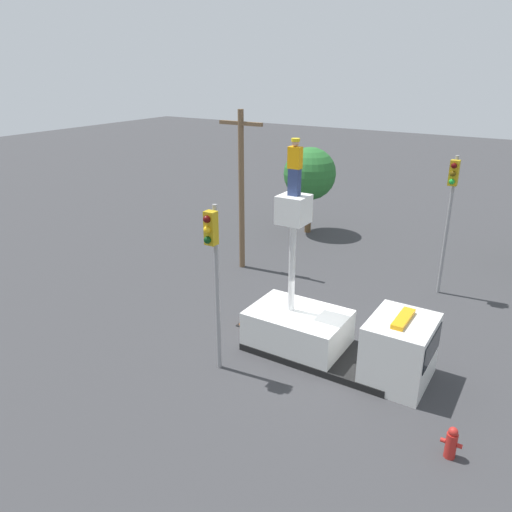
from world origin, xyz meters
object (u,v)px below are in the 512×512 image
(traffic_cone_rear, at_px, (244,318))
(tree_right_bg, at_px, (310,174))
(bucket_truck, at_px, (337,336))
(fire_hydrant, at_px, (451,443))
(utility_pole, at_px, (241,186))
(worker, at_px, (295,167))
(traffic_light_pole, at_px, (213,258))
(traffic_light_across, at_px, (450,200))

(traffic_cone_rear, xyz_separation_m, tree_right_bg, (-2.98, 11.36, 3.11))
(bucket_truck, xyz_separation_m, fire_hydrant, (4.18, -2.54, -0.48))
(traffic_cone_rear, bearing_deg, bucket_truck, -5.21)
(traffic_cone_rear, distance_m, utility_pole, 6.92)
(worker, bearing_deg, tree_right_bg, 113.72)
(traffic_light_pole, height_order, tree_right_bg, traffic_light_pole)
(fire_hydrant, bearing_deg, utility_pole, 145.66)
(traffic_light_across, bearing_deg, utility_pole, -167.91)
(fire_hydrant, distance_m, tree_right_bg, 18.28)
(bucket_truck, relative_size, traffic_light_pole, 1.11)
(utility_pole, bearing_deg, traffic_light_across, 12.09)
(bucket_truck, height_order, utility_pole, utility_pole)
(worker, xyz_separation_m, tree_right_bg, (-5.15, 11.71, -2.85))
(bucket_truck, bearing_deg, traffic_cone_rear, 174.79)
(traffic_light_pole, distance_m, traffic_cone_rear, 4.64)
(bucket_truck, distance_m, traffic_cone_rear, 3.96)
(traffic_light_across, distance_m, traffic_cone_rear, 9.51)
(utility_pole, bearing_deg, traffic_light_pole, -61.87)
(fire_hydrant, xyz_separation_m, utility_pole, (-11.35, 7.75, 3.57))
(worker, height_order, fire_hydrant, worker)
(traffic_light_pole, relative_size, tree_right_bg, 1.11)
(traffic_light_pole, bearing_deg, worker, 62.40)
(traffic_light_across, relative_size, tree_right_bg, 1.20)
(traffic_light_pole, xyz_separation_m, fire_hydrant, (7.22, -0.03, -3.42))
(tree_right_bg, bearing_deg, traffic_light_across, -28.57)
(traffic_cone_rear, height_order, tree_right_bg, tree_right_bg)
(traffic_light_across, bearing_deg, tree_right_bg, 151.43)
(traffic_light_across, bearing_deg, traffic_light_pole, -115.87)
(bucket_truck, relative_size, fire_hydrant, 6.81)
(worker, height_order, utility_pole, utility_pole)
(worker, relative_size, utility_pole, 0.24)
(worker, relative_size, traffic_cone_rear, 2.71)
(worker, xyz_separation_m, utility_pole, (-5.44, 5.21, -2.26))
(fire_hydrant, bearing_deg, traffic_light_pole, 179.74)
(tree_right_bg, bearing_deg, traffic_cone_rear, -75.31)
(fire_hydrant, height_order, utility_pole, utility_pole)
(traffic_light_across, height_order, utility_pole, utility_pole)
(worker, bearing_deg, traffic_light_across, 64.75)
(traffic_light_across, distance_m, tree_right_bg, 9.70)
(traffic_cone_rear, relative_size, tree_right_bg, 0.13)
(traffic_light_pole, xyz_separation_m, utility_pole, (-4.13, 7.72, 0.15))
(tree_right_bg, distance_m, utility_pole, 6.54)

